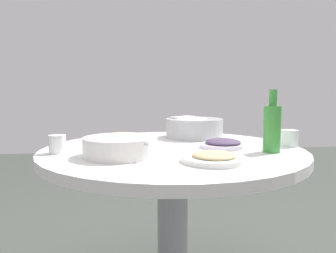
{
  "coord_description": "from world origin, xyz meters",
  "views": [
    {
      "loc": [
        -1.36,
        0.19,
        0.99
      ],
      "look_at": [
        0.04,
        0.02,
        0.84
      ],
      "focal_mm": 34.46,
      "sensor_mm": 36.0,
      "label": 1
    }
  ],
  "objects_px": {
    "dish_tofu_braise": "(122,138)",
    "green_bottle": "(272,127)",
    "soup_bowl": "(120,147)",
    "rice_bowl": "(194,128)",
    "tea_cup_far": "(57,144)",
    "dish_eggplant": "(223,144)",
    "tea_cup_near": "(289,138)",
    "round_dining_table": "(173,178)",
    "dish_noodles": "(214,158)"
  },
  "relations": [
    {
      "from": "dish_tofu_braise",
      "to": "green_bottle",
      "type": "bearing_deg",
      "value": -120.43
    },
    {
      "from": "soup_bowl",
      "to": "green_bottle",
      "type": "xyz_separation_m",
      "value": [
        0.01,
        -0.6,
        0.07
      ]
    },
    {
      "from": "rice_bowl",
      "to": "tea_cup_far",
      "type": "xyz_separation_m",
      "value": [
        -0.38,
        0.62,
        -0.02
      ]
    },
    {
      "from": "rice_bowl",
      "to": "soup_bowl",
      "type": "height_order",
      "value": "rice_bowl"
    },
    {
      "from": "dish_eggplant",
      "to": "dish_tofu_braise",
      "type": "bearing_deg",
      "value": 62.72
    },
    {
      "from": "tea_cup_far",
      "to": "tea_cup_near",
      "type": "bearing_deg",
      "value": -87.64
    },
    {
      "from": "rice_bowl",
      "to": "dish_tofu_braise",
      "type": "height_order",
      "value": "rice_bowl"
    },
    {
      "from": "dish_eggplant",
      "to": "green_bottle",
      "type": "height_order",
      "value": "green_bottle"
    },
    {
      "from": "soup_bowl",
      "to": "dish_tofu_braise",
      "type": "bearing_deg",
      "value": 0.08
    },
    {
      "from": "round_dining_table",
      "to": "green_bottle",
      "type": "xyz_separation_m",
      "value": [
        -0.15,
        -0.38,
        0.23
      ]
    },
    {
      "from": "dish_tofu_braise",
      "to": "tea_cup_near",
      "type": "bearing_deg",
      "value": -107.7
    },
    {
      "from": "dish_noodles",
      "to": "green_bottle",
      "type": "distance_m",
      "value": 0.33
    },
    {
      "from": "soup_bowl",
      "to": "tea_cup_far",
      "type": "relative_size",
      "value": 3.85
    },
    {
      "from": "dish_eggplant",
      "to": "tea_cup_far",
      "type": "distance_m",
      "value": 0.69
    },
    {
      "from": "soup_bowl",
      "to": "green_bottle",
      "type": "bearing_deg",
      "value": -89.33
    },
    {
      "from": "tea_cup_far",
      "to": "soup_bowl",
      "type": "bearing_deg",
      "value": -108.71
    },
    {
      "from": "dish_tofu_braise",
      "to": "dish_eggplant",
      "type": "bearing_deg",
      "value": -117.28
    },
    {
      "from": "dish_noodles",
      "to": "round_dining_table",
      "type": "bearing_deg",
      "value": 19.56
    },
    {
      "from": "rice_bowl",
      "to": "dish_noodles",
      "type": "distance_m",
      "value": 0.6
    },
    {
      "from": "tea_cup_near",
      "to": "dish_tofu_braise",
      "type": "bearing_deg",
      "value": 72.3
    },
    {
      "from": "dish_tofu_braise",
      "to": "dish_eggplant",
      "type": "xyz_separation_m",
      "value": [
        -0.23,
        -0.44,
        -0.0
      ]
    },
    {
      "from": "soup_bowl",
      "to": "dish_noodles",
      "type": "distance_m",
      "value": 0.35
    },
    {
      "from": "dish_tofu_braise",
      "to": "green_bottle",
      "type": "relative_size",
      "value": 0.96
    },
    {
      "from": "rice_bowl",
      "to": "tea_cup_far",
      "type": "relative_size",
      "value": 4.14
    },
    {
      "from": "tea_cup_far",
      "to": "rice_bowl",
      "type": "bearing_deg",
      "value": -59.0
    },
    {
      "from": "dish_tofu_braise",
      "to": "dish_noodles",
      "type": "xyz_separation_m",
      "value": [
        -0.5,
        -0.32,
        -0.0
      ]
    },
    {
      "from": "dish_tofu_braise",
      "to": "dish_noodles",
      "type": "bearing_deg",
      "value": -147.07
    },
    {
      "from": "dish_tofu_braise",
      "to": "dish_eggplant",
      "type": "height_order",
      "value": "dish_tofu_braise"
    },
    {
      "from": "dish_eggplant",
      "to": "tea_cup_near",
      "type": "distance_m",
      "value": 0.3
    },
    {
      "from": "soup_bowl",
      "to": "dish_noodles",
      "type": "bearing_deg",
      "value": -113.53
    },
    {
      "from": "dish_noodles",
      "to": "tea_cup_near",
      "type": "xyz_separation_m",
      "value": [
        0.27,
        -0.41,
        0.02
      ]
    },
    {
      "from": "soup_bowl",
      "to": "tea_cup_near",
      "type": "bearing_deg",
      "value": -80.43
    },
    {
      "from": "dish_eggplant",
      "to": "tea_cup_near",
      "type": "bearing_deg",
      "value": -91.81
    },
    {
      "from": "green_bottle",
      "to": "rice_bowl",
      "type": "bearing_deg",
      "value": 26.24
    },
    {
      "from": "dish_tofu_braise",
      "to": "tea_cup_near",
      "type": "distance_m",
      "value": 0.77
    },
    {
      "from": "green_bottle",
      "to": "dish_eggplant",
      "type": "bearing_deg",
      "value": 52.04
    },
    {
      "from": "round_dining_table",
      "to": "tea_cup_near",
      "type": "xyz_separation_m",
      "value": [
        -0.03,
        -0.52,
        0.17
      ]
    },
    {
      "from": "dish_tofu_braise",
      "to": "dish_eggplant",
      "type": "distance_m",
      "value": 0.49
    },
    {
      "from": "round_dining_table",
      "to": "dish_noodles",
      "type": "bearing_deg",
      "value": -160.44
    },
    {
      "from": "soup_bowl",
      "to": "dish_eggplant",
      "type": "distance_m",
      "value": 0.46
    },
    {
      "from": "round_dining_table",
      "to": "tea_cup_far",
      "type": "bearing_deg",
      "value": 98.38
    },
    {
      "from": "rice_bowl",
      "to": "soup_bowl",
      "type": "relative_size",
      "value": 1.08
    },
    {
      "from": "round_dining_table",
      "to": "soup_bowl",
      "type": "relative_size",
      "value": 3.99
    },
    {
      "from": "round_dining_table",
      "to": "dish_eggplant",
      "type": "relative_size",
      "value": 5.74
    },
    {
      "from": "green_bottle",
      "to": "tea_cup_near",
      "type": "xyz_separation_m",
      "value": [
        0.12,
        -0.14,
        -0.06
      ]
    },
    {
      "from": "dish_tofu_braise",
      "to": "dish_noodles",
      "type": "relative_size",
      "value": 1.06
    },
    {
      "from": "round_dining_table",
      "to": "rice_bowl",
      "type": "relative_size",
      "value": 3.71
    },
    {
      "from": "tea_cup_far",
      "to": "dish_eggplant",
      "type": "bearing_deg",
      "value": -85.82
    },
    {
      "from": "round_dining_table",
      "to": "rice_bowl",
      "type": "distance_m",
      "value": 0.39
    },
    {
      "from": "round_dining_table",
      "to": "green_bottle",
      "type": "distance_m",
      "value": 0.47
    }
  ]
}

